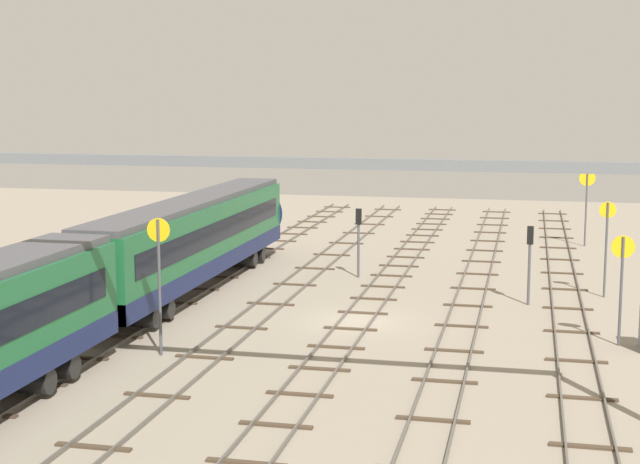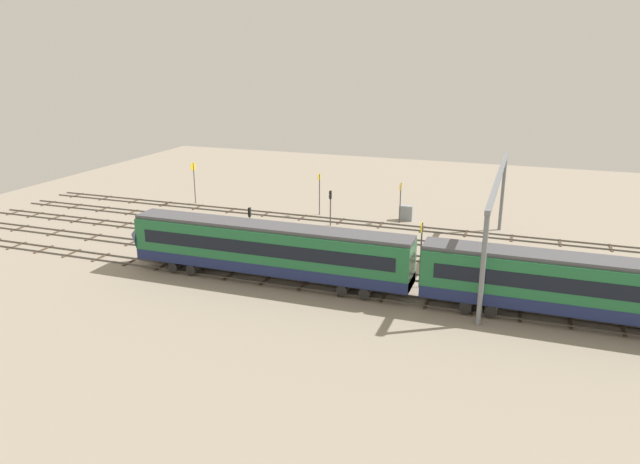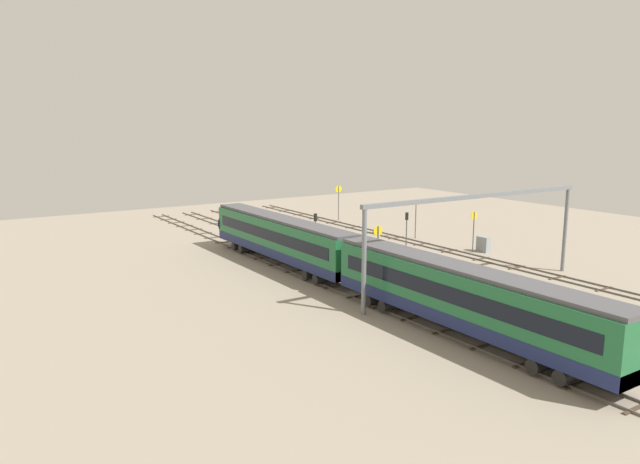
# 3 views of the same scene
# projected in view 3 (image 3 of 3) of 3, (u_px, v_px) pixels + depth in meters

# --- Properties ---
(ground_plane) EXTENTS (104.28, 104.28, 0.00)m
(ground_plane) POSITION_uv_depth(u_px,v_px,m) (383.00, 262.00, 61.99)
(ground_plane) COLOR gray
(track_near_foreground) EXTENTS (88.28, 2.40, 0.16)m
(track_near_foreground) POSITION_uv_depth(u_px,v_px,m) (450.00, 251.00, 67.13)
(track_near_foreground) COLOR #59544C
(track_near_foreground) RESTS_ON ground
(track_second_near) EXTENTS (88.28, 2.40, 0.16)m
(track_second_near) POSITION_uv_depth(u_px,v_px,m) (418.00, 256.00, 64.55)
(track_second_near) COLOR #59544C
(track_second_near) RESTS_ON ground
(track_middle) EXTENTS (88.28, 2.40, 0.16)m
(track_middle) POSITION_uv_depth(u_px,v_px,m) (383.00, 261.00, 61.97)
(track_middle) COLOR #59544C
(track_middle) RESTS_ON ground
(track_second_far) EXTENTS (88.28, 2.40, 0.16)m
(track_second_far) POSITION_uv_depth(u_px,v_px,m) (346.00, 267.00, 59.40)
(track_second_far) COLOR #59544C
(track_second_far) RESTS_ON ground
(track_with_train) EXTENTS (88.28, 2.40, 0.16)m
(track_with_train) POSITION_uv_depth(u_px,v_px,m) (305.00, 274.00, 56.82)
(track_with_train) COLOR #59544C
(track_with_train) RESTS_ON ground
(train) EXTENTS (50.40, 3.24, 4.80)m
(train) POSITION_uv_depth(u_px,v_px,m) (348.00, 262.00, 50.55)
(train) COLOR #1E6638
(train) RESTS_ON ground
(overhead_gantry) EXTENTS (0.40, 25.07, 8.41)m
(overhead_gantry) POSITION_uv_depth(u_px,v_px,m) (479.00, 214.00, 50.53)
(overhead_gantry) COLOR slate
(overhead_gantry) RESTS_ON ground
(speed_sign_near_foreground) EXTENTS (0.14, 0.84, 4.96)m
(speed_sign_near_foreground) POSITION_uv_depth(u_px,v_px,m) (416.00, 214.00, 74.11)
(speed_sign_near_foreground) COLOR #4C4C51
(speed_sign_near_foreground) RESTS_ON ground
(speed_sign_mid_trackside) EXTENTS (0.14, 0.94, 4.64)m
(speed_sign_mid_trackside) POSITION_uv_depth(u_px,v_px,m) (474.00, 225.00, 66.16)
(speed_sign_mid_trackside) COLOR #4C4C51
(speed_sign_mid_trackside) RESTS_ON ground
(speed_sign_far_trackside) EXTENTS (0.14, 1.08, 5.23)m
(speed_sign_far_trackside) POSITION_uv_depth(u_px,v_px,m) (338.00, 197.00, 87.79)
(speed_sign_far_trackside) COLOR #4C4C51
(speed_sign_far_trackside) RESTS_ON ground
(speed_sign_distant_end) EXTENTS (0.14, 0.95, 5.57)m
(speed_sign_distant_end) POSITION_uv_depth(u_px,v_px,m) (378.00, 248.00, 51.74)
(speed_sign_distant_end) COLOR #4C4C51
(speed_sign_distant_end) RESTS_ON ground
(signal_light_trackside_approach) EXTENTS (0.31, 0.32, 3.95)m
(signal_light_trackside_approach) POSITION_uv_depth(u_px,v_px,m) (407.00, 224.00, 69.97)
(signal_light_trackside_approach) COLOR #4C4C51
(signal_light_trackside_approach) RESTS_ON ground
(signal_light_trackside_departure) EXTENTS (0.31, 0.32, 3.96)m
(signal_light_trackside_departure) POSITION_uv_depth(u_px,v_px,m) (315.00, 225.00, 69.07)
(signal_light_trackside_departure) COLOR #4C4C51
(signal_light_trackside_departure) RESTS_ON ground
(relay_cabinet) EXTENTS (1.53, 0.76, 1.74)m
(relay_cabinet) POSITION_uv_depth(u_px,v_px,m) (483.00, 244.00, 66.77)
(relay_cabinet) COLOR gray
(relay_cabinet) RESTS_ON ground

